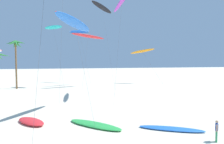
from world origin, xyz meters
TOP-DOWN VIEW (x-y plane):
  - palm_tree_4 at (-13.95, 45.95)m, footprint 4.13×3.43m
  - flying_kite_0 at (0.41, 55.70)m, footprint 6.05×9.45m
  - flying_kite_1 at (5.56, 47.98)m, footprint 6.27×11.09m
  - flying_kite_3 at (6.24, 32.04)m, footprint 3.78×10.90m
  - flying_kite_5 at (-2.02, 22.99)m, footprint 5.22×10.41m
  - flying_kite_7 at (16.91, 49.64)m, footprint 6.67×7.08m
  - flying_kite_8 at (1.88, 45.24)m, footprint 8.17×9.53m
  - flying_kite_9 at (-6.00, 46.87)m, footprint 4.65×4.22m
  - grounded_kite_0 at (6.20, 14.92)m, footprint 5.71×3.64m
  - grounded_kite_1 at (-0.45, 17.50)m, footprint 5.32×5.25m
  - grounded_kite_3 at (-6.57, 19.69)m, footprint 3.65×4.03m
  - person_near_right at (8.27, 11.76)m, footprint 0.34×0.43m

SIDE VIEW (x-z plane):
  - grounded_kite_0 at x=6.20m, z-range 0.00..0.25m
  - grounded_kite_1 at x=-0.45m, z-range 0.00..0.30m
  - grounded_kite_3 at x=-6.57m, z-range 0.00..0.44m
  - person_near_right at x=8.27m, z-range 0.09..1.80m
  - palm_tree_4 at x=-13.95m, z-range 3.36..14.00m
  - flying_kite_7 at x=16.91m, z-range 3.87..13.64m
  - flying_kite_5 at x=-2.02m, z-range 4.95..16.49m
  - flying_kite_8 at x=1.88m, z-range 5.55..18.18m
  - flying_kite_9 at x=-6.00m, z-range 6.65..21.06m
  - flying_kite_0 at x=0.41m, z-range 6.76..21.83m
  - flying_kite_3 at x=6.24m, z-range 7.57..25.08m
  - flying_kite_1 at x=5.56m, z-range 8.98..29.64m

